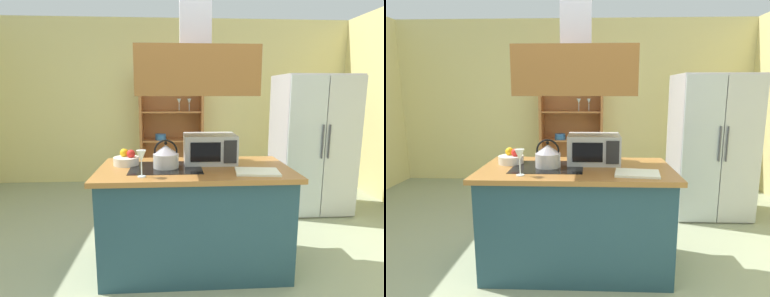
{
  "view_description": "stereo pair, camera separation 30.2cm",
  "coord_description": "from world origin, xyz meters",
  "views": [
    {
      "loc": [
        -0.02,
        -2.44,
        1.54
      ],
      "look_at": [
        0.17,
        0.53,
        1.0
      ],
      "focal_mm": 29.65,
      "sensor_mm": 36.0,
      "label": 1
    },
    {
      "loc": [
        0.29,
        -2.45,
        1.54
      ],
      "look_at": [
        0.17,
        0.53,
        1.0
      ],
      "focal_mm": 29.65,
      "sensor_mm": 36.0,
      "label": 2
    }
  ],
  "objects": [
    {
      "name": "dish_cabinet",
      "position": [
        -0.02,
        2.78,
        0.82
      ],
      "size": [
        1.02,
        0.4,
        1.86
      ],
      "color": "#AC6836",
      "rests_on": "ground"
    },
    {
      "name": "microwave",
      "position": [
        0.32,
        0.35,
        1.03
      ],
      "size": [
        0.46,
        0.35,
        0.26
      ],
      "color": "#B7BABF",
      "rests_on": "kitchen_island"
    },
    {
      "name": "range_hood",
      "position": [
        0.17,
        0.18,
        1.79
      ],
      "size": [
        0.9,
        0.7,
        1.19
      ],
      "color": "#935C2A"
    },
    {
      "name": "cutting_board",
      "position": [
        0.66,
        -0.04,
        0.91
      ],
      "size": [
        0.37,
        0.28,
        0.02
      ],
      "primitive_type": "cube",
      "rotation": [
        0.0,
        0.0,
        -0.13
      ],
      "color": "white",
      "rests_on": "kitchen_island"
    },
    {
      "name": "fruit_bowl",
      "position": [
        -0.42,
        0.31,
        0.95
      ],
      "size": [
        0.22,
        0.22,
        0.14
      ],
      "color": "silver",
      "rests_on": "kitchen_island"
    },
    {
      "name": "wall_back",
      "position": [
        0.0,
        3.0,
        1.35
      ],
      "size": [
        6.0,
        0.12,
        2.7
      ],
      "primitive_type": "cube",
      "color": "#E4D58B",
      "rests_on": "ground"
    },
    {
      "name": "refrigerator",
      "position": [
        1.78,
        1.5,
        0.87
      ],
      "size": [
        0.9,
        0.78,
        1.74
      ],
      "color": "#B7B2BB",
      "rests_on": "ground"
    },
    {
      "name": "kettle",
      "position": [
        -0.07,
        0.18,
        1.0
      ],
      "size": [
        0.22,
        0.22,
        0.24
      ],
      "color": "silver",
      "rests_on": "kitchen_island"
    },
    {
      "name": "kitchen_island",
      "position": [
        0.17,
        0.18,
        0.45
      ],
      "size": [
        1.62,
        0.85,
        0.9
      ],
      "color": "#244553",
      "rests_on": "ground"
    },
    {
      "name": "wine_glass_on_counter",
      "position": [
        -0.25,
        -0.1,
        1.05
      ],
      "size": [
        0.08,
        0.08,
        0.21
      ],
      "color": "silver",
      "rests_on": "kitchen_island"
    },
    {
      "name": "ground_plane",
      "position": [
        0.0,
        0.0,
        0.0
      ],
      "size": [
        7.8,
        7.8,
        0.0
      ],
      "primitive_type": "plane",
      "color": "#949D7D"
    }
  ]
}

